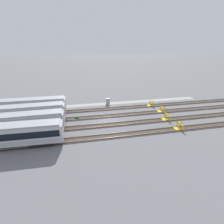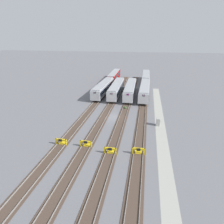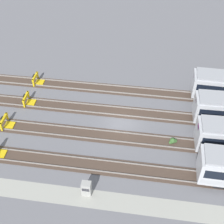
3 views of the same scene
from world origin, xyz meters
TOP-DOWN VIEW (x-y plane):
  - ground_plane at (0.00, 0.00)m, footprint 400.00×400.00m
  - service_walkway at (0.00, -10.39)m, footprint 54.00×2.00m
  - rail_track_nearest at (0.00, -6.50)m, footprint 90.00×2.23m
  - rail_track_near_inner at (0.00, -2.17)m, footprint 90.00×2.24m
  - rail_track_middle at (0.00, 2.17)m, footprint 90.00×2.24m
  - rail_track_far_inner at (0.00, 6.50)m, footprint 90.00×2.23m
  - bumper_stop_near_inner_track at (-13.23, -2.16)m, footprint 1.35×2.00m
  - bumper_stop_middle_track at (-12.14, 2.17)m, footprint 1.37×2.01m
  - bumper_stop_far_inner_track at (-12.39, 6.50)m, footprint 1.34×2.00m
  - electrical_cabinet at (-2.07, -9.87)m, footprint 0.90×0.73m
  - weed_clump at (6.01, -2.05)m, footprint 0.92×0.70m

SIDE VIEW (x-z plane):
  - ground_plane at x=0.00m, z-range 0.00..0.00m
  - service_walkway at x=0.00m, z-range 0.00..0.01m
  - rail_track_nearest at x=0.00m, z-range -0.06..0.15m
  - rail_track_near_inner at x=0.00m, z-range -0.06..0.15m
  - rail_track_middle at x=0.00m, z-range -0.06..0.15m
  - rail_track_far_inner at x=0.00m, z-range -0.06..0.15m
  - weed_clump at x=6.01m, z-range -0.08..0.56m
  - bumper_stop_near_inner_track at x=-13.23m, z-range -0.10..1.12m
  - bumper_stop_middle_track at x=-12.14m, z-range -0.10..1.12m
  - bumper_stop_far_inner_track at x=-12.39m, z-range -0.10..1.12m
  - electrical_cabinet at x=-2.07m, z-range 0.00..1.60m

